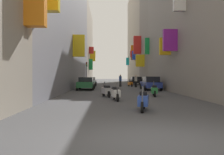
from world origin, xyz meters
name	(u,v)px	position (x,y,z in m)	size (l,w,h in m)	color
ground_plane	(114,86)	(0.00, 30.00, 0.00)	(140.00, 140.00, 0.00)	#424244
building_left_mid_a	(52,14)	(-8.00, 23.17, 9.23)	(7.34, 34.26, 18.46)	gray
building_left_mid_b	(78,46)	(-7.99, 50.15, 8.73)	(7.25, 19.69, 17.47)	#9E9384
building_right_near	(212,19)	(7.99, 14.03, 6.53)	(7.23, 28.05, 13.05)	gray
building_right_mid_a	(161,38)	(7.98, 32.41, 7.80)	(7.40, 8.70, 15.62)	gray
building_right_mid_b	(145,36)	(8.00, 48.37, 10.98)	(7.07, 23.24, 21.97)	#B2A899
parked_car_white	(90,81)	(-3.65, 29.11, 0.72)	(1.89, 4.45, 1.35)	white
parked_car_blue	(151,83)	(3.68, 19.45, 0.77)	(1.84, 4.42, 1.48)	navy
parked_car_green	(86,83)	(-3.48, 20.37, 0.74)	(1.89, 4.34, 1.40)	#236638
parked_car_black	(136,80)	(3.96, 34.02, 0.74)	(1.96, 4.31, 1.39)	black
scooter_green	(154,90)	(2.45, 11.71, 0.46)	(0.58, 1.84, 1.13)	#287F3D
scooter_blue	(143,101)	(0.44, 4.57, 0.46)	(0.66, 1.75, 1.13)	#2D4CAD
scooter_orange	(130,83)	(2.27, 27.21, 0.46)	(0.65, 1.95, 1.13)	orange
scooter_white	(116,93)	(-0.62, 8.92, 0.46)	(0.56, 1.88, 1.13)	silver
scooter_silver	(106,91)	(-1.22, 11.33, 0.46)	(0.73, 1.73, 1.13)	#ADADB2
pedestrian_crossing	(136,81)	(2.84, 25.40, 0.83)	(0.51, 0.51, 1.67)	black
pedestrian_near_left	(120,81)	(0.83, 27.08, 0.86)	(0.54, 0.54, 1.72)	#252525
traffic_light_near_corner	(87,69)	(-4.62, 34.86, 2.71)	(0.26, 0.34, 3.96)	#2D2D2D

